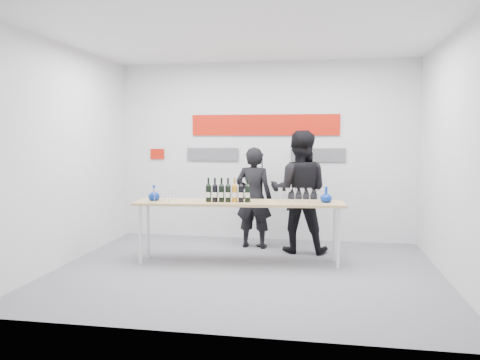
% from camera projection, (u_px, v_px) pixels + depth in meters
% --- Properties ---
extents(ground, '(5.00, 5.00, 0.00)m').
position_uv_depth(ground, '(246.00, 271.00, 6.11)').
color(ground, slate).
rests_on(ground, ground).
extents(back_wall, '(5.00, 0.04, 3.00)m').
position_uv_depth(back_wall, '(265.00, 152.00, 7.94)').
color(back_wall, silver).
rests_on(back_wall, ground).
extents(signage, '(3.38, 0.02, 0.79)m').
position_uv_depth(signage, '(261.00, 134.00, 7.89)').
color(signage, red).
rests_on(signage, back_wall).
extents(tasting_table, '(2.91, 0.83, 0.86)m').
position_uv_depth(tasting_table, '(239.00, 206.00, 6.45)').
color(tasting_table, tan).
rests_on(tasting_table, ground).
extents(wine_bottles, '(0.62, 0.13, 0.33)m').
position_uv_depth(wine_bottles, '(228.00, 190.00, 6.38)').
color(wine_bottles, black).
rests_on(wine_bottles, tasting_table).
extents(decanter_left, '(0.16, 0.16, 0.21)m').
position_uv_depth(decanter_left, '(154.00, 193.00, 6.54)').
color(decanter_left, navy).
rests_on(decanter_left, tasting_table).
extents(decanter_right, '(0.16, 0.16, 0.21)m').
position_uv_depth(decanter_right, '(326.00, 194.00, 6.35)').
color(decanter_right, navy).
rests_on(decanter_right, tasting_table).
extents(glasses_left, '(0.38, 0.24, 0.18)m').
position_uv_depth(glasses_left, '(165.00, 194.00, 6.51)').
color(glasses_left, silver).
rests_on(glasses_left, tasting_table).
extents(glasses_right, '(0.58, 0.26, 0.18)m').
position_uv_depth(glasses_right, '(297.00, 195.00, 6.37)').
color(glasses_right, silver).
rests_on(glasses_right, tasting_table).
extents(presenter_left, '(0.62, 0.44, 1.59)m').
position_uv_depth(presenter_left, '(254.00, 198.00, 7.35)').
color(presenter_left, black).
rests_on(presenter_left, ground).
extents(presenter_right, '(0.92, 0.73, 1.84)m').
position_uv_depth(presenter_right, '(299.00, 192.00, 7.08)').
color(presenter_right, black).
rests_on(presenter_right, ground).
extents(mic_stand, '(0.17, 0.17, 1.49)m').
position_uv_depth(mic_stand, '(262.00, 218.00, 7.46)').
color(mic_stand, black).
rests_on(mic_stand, ground).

